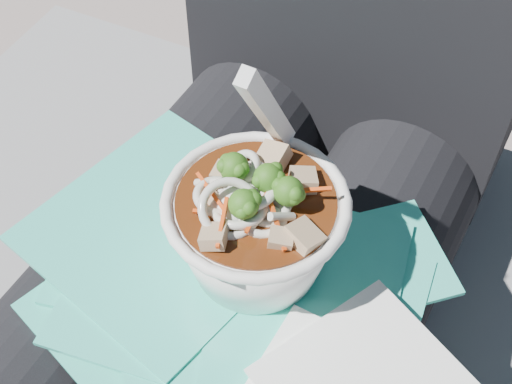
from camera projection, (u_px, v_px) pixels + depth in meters
The scene contains 5 objects.
stone_ledge at pixel (284, 340), 0.97m from camera, with size 1.00×0.50×0.45m, color slate.
lap at pixel (220, 311), 0.65m from camera, with size 0.34×0.48×0.16m.
person_body at pixel (267, 225), 0.69m from camera, with size 0.34×0.94×1.00m.
plastic_bag at pixel (225, 286), 0.57m from camera, with size 0.36×0.32×0.02m.
udon_bowl at pixel (255, 222), 0.53m from camera, with size 0.17×0.17×0.19m.
Camera 1 is at (0.19, -0.27, 1.11)m, focal length 50.00 mm.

